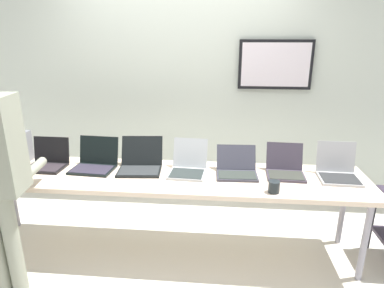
{
  "coord_description": "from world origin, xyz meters",
  "views": [
    {
      "loc": [
        0.47,
        -2.56,
        1.86
      ],
      "look_at": [
        0.23,
        0.07,
        1.0
      ],
      "focal_mm": 30.87,
      "sensor_mm": 36.0,
      "label": 1
    }
  ],
  "objects_px": {
    "laptop_station_0": "(48,161)",
    "laptop_station_4": "(237,168)",
    "laptop_station_3": "(188,166)",
    "equipment_box": "(5,150)",
    "laptop_station_1": "(95,162)",
    "laptop_station_2": "(140,163)",
    "laptop_station_5": "(285,168)",
    "coffee_mug": "(274,187)",
    "workbench": "(165,180)",
    "laptop_station_6": "(338,170)"
  },
  "relations": [
    {
      "from": "laptop_station_2",
      "to": "laptop_station_6",
      "type": "xyz_separation_m",
      "value": [
        1.68,
        -0.02,
        0.0
      ]
    },
    {
      "from": "workbench",
      "to": "laptop_station_2",
      "type": "bearing_deg",
      "value": 155.58
    },
    {
      "from": "laptop_station_2",
      "to": "laptop_station_5",
      "type": "xyz_separation_m",
      "value": [
        1.26,
        0.0,
        -0.0
      ]
    },
    {
      "from": "laptop_station_1",
      "to": "laptop_station_2",
      "type": "height_order",
      "value": "laptop_station_1"
    },
    {
      "from": "laptop_station_0",
      "to": "laptop_station_4",
      "type": "xyz_separation_m",
      "value": [
        1.69,
        -0.01,
        -0.01
      ]
    },
    {
      "from": "laptop_station_3",
      "to": "laptop_station_1",
      "type": "bearing_deg",
      "value": 179.44
    },
    {
      "from": "laptop_station_5",
      "to": "laptop_station_6",
      "type": "relative_size",
      "value": 1.01
    },
    {
      "from": "laptop_station_0",
      "to": "coffee_mug",
      "type": "distance_m",
      "value": 1.99
    },
    {
      "from": "equipment_box",
      "to": "laptop_station_6",
      "type": "xyz_separation_m",
      "value": [
        2.93,
        -0.02,
        -0.08
      ]
    },
    {
      "from": "equipment_box",
      "to": "laptop_station_4",
      "type": "height_order",
      "value": "equipment_box"
    },
    {
      "from": "equipment_box",
      "to": "coffee_mug",
      "type": "relative_size",
      "value": 4.06
    },
    {
      "from": "laptop_station_1",
      "to": "laptop_station_5",
      "type": "distance_m",
      "value": 1.66
    },
    {
      "from": "laptop_station_2",
      "to": "laptop_station_3",
      "type": "height_order",
      "value": "laptop_station_3"
    },
    {
      "from": "workbench",
      "to": "coffee_mug",
      "type": "height_order",
      "value": "coffee_mug"
    },
    {
      "from": "laptop_station_3",
      "to": "coffee_mug",
      "type": "relative_size",
      "value": 4.15
    },
    {
      "from": "laptop_station_4",
      "to": "laptop_station_6",
      "type": "height_order",
      "value": "laptop_station_6"
    },
    {
      "from": "equipment_box",
      "to": "coffee_mug",
      "type": "bearing_deg",
      "value": -8.66
    },
    {
      "from": "laptop_station_4",
      "to": "coffee_mug",
      "type": "distance_m",
      "value": 0.42
    },
    {
      "from": "laptop_station_2",
      "to": "laptop_station_3",
      "type": "bearing_deg",
      "value": -3.39
    },
    {
      "from": "laptop_station_6",
      "to": "laptop_station_4",
      "type": "bearing_deg",
      "value": -179.49
    },
    {
      "from": "laptop_station_6",
      "to": "laptop_station_1",
      "type": "bearing_deg",
      "value": 179.88
    },
    {
      "from": "laptop_station_1",
      "to": "laptop_station_5",
      "type": "bearing_deg",
      "value": 0.75
    },
    {
      "from": "equipment_box",
      "to": "laptop_station_3",
      "type": "height_order",
      "value": "equipment_box"
    },
    {
      "from": "laptop_station_5",
      "to": "laptop_station_6",
      "type": "bearing_deg",
      "value": -3.51
    },
    {
      "from": "laptop_station_2",
      "to": "laptop_station_6",
      "type": "height_order",
      "value": "laptop_station_6"
    },
    {
      "from": "workbench",
      "to": "laptop_station_1",
      "type": "relative_size",
      "value": 8.83
    },
    {
      "from": "laptop_station_1",
      "to": "laptop_station_2",
      "type": "distance_m",
      "value": 0.41
    },
    {
      "from": "equipment_box",
      "to": "coffee_mug",
      "type": "xyz_separation_m",
      "value": [
        2.36,
        -0.36,
        -0.1
      ]
    },
    {
      "from": "laptop_station_0",
      "to": "laptop_station_2",
      "type": "bearing_deg",
      "value": 1.51
    },
    {
      "from": "laptop_station_3",
      "to": "laptop_station_4",
      "type": "height_order",
      "value": "laptop_station_3"
    },
    {
      "from": "laptop_station_1",
      "to": "laptop_station_4",
      "type": "relative_size",
      "value": 1.1
    },
    {
      "from": "laptop_station_3",
      "to": "coffee_mug",
      "type": "height_order",
      "value": "laptop_station_3"
    },
    {
      "from": "equipment_box",
      "to": "laptop_station_6",
      "type": "height_order",
      "value": "equipment_box"
    },
    {
      "from": "laptop_station_3",
      "to": "laptop_station_4",
      "type": "relative_size",
      "value": 1.07
    },
    {
      "from": "laptop_station_2",
      "to": "laptop_station_6",
      "type": "distance_m",
      "value": 1.68
    },
    {
      "from": "laptop_station_2",
      "to": "coffee_mug",
      "type": "relative_size",
      "value": 4.5
    },
    {
      "from": "laptop_station_1",
      "to": "laptop_station_6",
      "type": "distance_m",
      "value": 2.09
    },
    {
      "from": "equipment_box",
      "to": "laptop_station_1",
      "type": "xyz_separation_m",
      "value": [
        0.84,
        -0.02,
        -0.08
      ]
    },
    {
      "from": "equipment_box",
      "to": "laptop_station_1",
      "type": "height_order",
      "value": "equipment_box"
    },
    {
      "from": "workbench",
      "to": "coffee_mug",
      "type": "relative_size",
      "value": 37.58
    },
    {
      "from": "laptop_station_5",
      "to": "coffee_mug",
      "type": "distance_m",
      "value": 0.39
    },
    {
      "from": "laptop_station_0",
      "to": "coffee_mug",
      "type": "bearing_deg",
      "value": -9.7
    },
    {
      "from": "laptop_station_4",
      "to": "laptop_station_2",
      "type": "bearing_deg",
      "value": 178.03
    },
    {
      "from": "laptop_station_2",
      "to": "laptop_station_5",
      "type": "height_order",
      "value": "laptop_station_2"
    },
    {
      "from": "laptop_station_0",
      "to": "laptop_station_5",
      "type": "relative_size",
      "value": 1.0
    },
    {
      "from": "equipment_box",
      "to": "laptop_station_3",
      "type": "bearing_deg",
      "value": -0.97
    },
    {
      "from": "laptop_station_5",
      "to": "equipment_box",
      "type": "bearing_deg",
      "value": -179.97
    },
    {
      "from": "laptop_station_0",
      "to": "laptop_station_1",
      "type": "distance_m",
      "value": 0.44
    },
    {
      "from": "laptop_station_1",
      "to": "laptop_station_2",
      "type": "xyz_separation_m",
      "value": [
        0.41,
        0.02,
        -0.0
      ]
    },
    {
      "from": "laptop_station_5",
      "to": "laptop_station_6",
      "type": "xyz_separation_m",
      "value": [
        0.43,
        -0.03,
        0.01
      ]
    }
  ]
}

